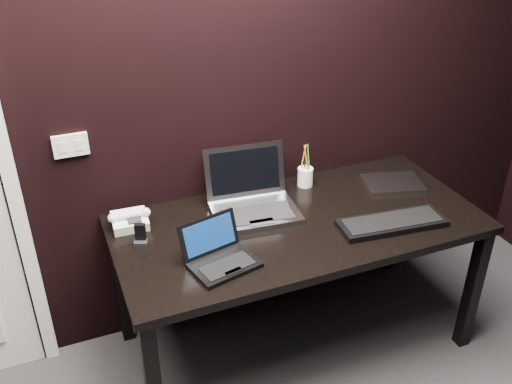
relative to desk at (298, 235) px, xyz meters
name	(u,v)px	position (x,y,z in m)	size (l,w,h in m)	color
wall_back	(205,86)	(-0.30, 0.40, 0.64)	(4.00, 4.00, 0.00)	black
wall_switch	(71,145)	(-0.92, 0.39, 0.46)	(0.15, 0.02, 0.10)	silver
desk	(298,235)	(0.00, 0.00, 0.00)	(1.70, 0.80, 0.74)	black
netbook	(220,256)	(-0.44, -0.17, 0.11)	(0.31, 0.29, 0.17)	black
silver_laptop	(252,201)	(-0.16, 0.17, 0.13)	(0.43, 0.39, 0.27)	gray
ext_keyboard	(392,223)	(0.38, -0.20, 0.09)	(0.51, 0.22, 0.03)	black
closed_laptop	(393,183)	(0.60, 0.13, 0.09)	(0.34, 0.28, 0.02)	#9D9CA2
desk_phone	(130,220)	(-0.73, 0.25, 0.11)	(0.19, 0.15, 0.09)	white
mobile_phone	(141,237)	(-0.71, 0.09, 0.11)	(0.07, 0.06, 0.10)	black
pen_cup	(305,176)	(0.18, 0.29, 0.13)	(0.09, 0.09, 0.23)	white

